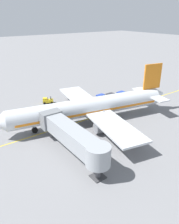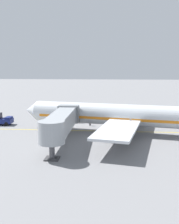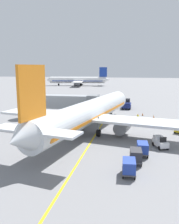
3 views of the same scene
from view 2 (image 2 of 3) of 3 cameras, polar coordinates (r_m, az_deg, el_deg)
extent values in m
plane|color=slate|center=(49.09, 6.06, -4.09)|extent=(400.00, 400.00, 0.00)
cube|color=gold|center=(49.09, 6.06, -4.09)|extent=(0.24, 80.00, 0.01)
cylinder|color=silver|center=(47.20, 6.67, -0.58)|extent=(10.05, 32.09, 3.70)
cube|color=orange|center=(47.28, 6.66, -1.13)|extent=(9.57, 29.59, 0.44)
cone|color=silver|center=(52.84, -12.03, 0.36)|extent=(4.03, 3.08, 3.63)
cube|color=black|center=(51.91, -10.30, 0.98)|extent=(2.94, 1.63, 0.60)
cube|color=silver|center=(47.16, 7.86, -1.41)|extent=(30.43, 11.12, 0.36)
cylinder|color=gray|center=(42.26, 5.61, -4.39)|extent=(2.60, 3.54, 2.00)
cylinder|color=gray|center=(52.86, 7.87, -1.60)|extent=(2.60, 3.54, 2.00)
cylinder|color=black|center=(50.80, -5.95, -2.99)|extent=(0.66, 1.17, 1.10)
cylinder|color=gray|center=(50.49, -5.98, -1.27)|extent=(0.24, 0.24, 2.00)
cylinder|color=black|center=(45.25, 8.61, -4.61)|extent=(0.66, 1.17, 1.10)
cylinder|color=gray|center=(44.90, 8.66, -2.69)|extent=(0.24, 0.24, 2.00)
cylinder|color=black|center=(49.69, 9.34, -3.35)|extent=(0.66, 1.17, 1.10)
cylinder|color=gray|center=(49.37, 9.39, -1.59)|extent=(0.24, 0.24, 2.00)
cube|color=#93999E|center=(40.67, -5.83, -1.91)|extent=(14.09, 2.80, 2.60)
cube|color=slate|center=(46.72, -4.42, -0.40)|extent=(2.00, 3.50, 2.99)
cylinder|color=#93999E|center=(33.95, -8.03, -4.27)|extent=(3.36, 3.36, 2.86)
cylinder|color=#4C4C51|center=(34.59, -7.94, -8.12)|extent=(0.70, 0.70, 2.19)
cube|color=#38383A|center=(34.91, -7.90, -9.70)|extent=(1.80, 1.80, 0.16)
cube|color=navy|center=(56.89, -18.14, -1.75)|extent=(2.20, 4.40, 0.90)
cube|color=navy|center=(56.19, -16.72, -1.16)|extent=(1.87, 1.10, 0.36)
cylinder|color=black|center=(57.29, -16.44, -2.05)|extent=(0.35, 0.80, 0.80)
cylinder|color=black|center=(55.59, -17.13, -2.43)|extent=(0.35, 0.80, 0.80)
cube|color=silver|center=(58.57, 12.20, -1.39)|extent=(2.05, 2.77, 0.70)
cube|color=silver|center=(58.14, 11.63, -0.88)|extent=(1.34, 1.36, 0.44)
cube|color=black|center=(58.79, 12.81, -0.71)|extent=(0.84, 0.46, 0.64)
cylinder|color=black|center=(58.40, 12.12, -0.77)|extent=(0.17, 0.27, 0.54)
cylinder|color=black|center=(57.76, 11.69, -1.88)|extent=(0.40, 0.59, 0.56)
cylinder|color=black|center=(58.69, 11.18, -1.68)|extent=(0.40, 0.59, 0.56)
cylinder|color=black|center=(58.61, 13.19, -1.77)|extent=(0.40, 0.59, 0.56)
cylinder|color=black|center=(59.53, 12.67, -1.58)|extent=(0.40, 0.59, 0.56)
cube|color=gold|center=(61.82, 4.09, -0.63)|extent=(2.20, 2.77, 0.70)
cube|color=gold|center=(62.04, 3.53, -0.05)|extent=(1.38, 1.40, 0.44)
cube|color=black|center=(61.39, 4.66, -0.07)|extent=(0.82, 0.52, 0.64)
cylinder|color=black|center=(61.76, 3.99, -0.02)|extent=(0.19, 0.27, 0.54)
cylinder|color=black|center=(61.82, 3.13, -0.95)|extent=(0.43, 0.59, 0.56)
cylinder|color=black|center=(62.75, 3.60, -0.79)|extent=(0.43, 0.59, 0.56)
cylinder|color=black|center=(61.02, 4.57, -1.10)|extent=(0.43, 0.59, 0.56)
cylinder|color=black|center=(61.96, 5.03, -0.95)|extent=(0.43, 0.59, 0.56)
cube|color=#4C4C51|center=(56.88, 15.84, -2.08)|extent=(1.43, 2.28, 0.12)
cube|color=#233D9E|center=(56.76, 15.87, -1.48)|extent=(1.36, 2.16, 1.10)
cylinder|color=#4C4C51|center=(56.53, 14.42, -2.10)|extent=(0.11, 0.70, 0.07)
cylinder|color=black|center=(56.20, 15.16, -2.44)|extent=(0.14, 0.37, 0.36)
cylinder|color=black|center=(57.25, 14.90, -2.21)|extent=(0.14, 0.37, 0.36)
cylinder|color=black|center=(56.61, 16.78, -2.43)|extent=(0.14, 0.37, 0.36)
cylinder|color=black|center=(57.66, 16.49, -2.20)|extent=(0.14, 0.37, 0.36)
cylinder|color=#4C4C51|center=(56.30, 17.14, -2.27)|extent=(0.11, 0.70, 0.07)
cylinder|color=black|center=(56.00, 17.90, -2.61)|extent=(0.14, 0.37, 0.36)
cylinder|color=black|center=(57.04, 17.58, -2.38)|extent=(0.14, 0.37, 0.36)
cylinder|color=#232328|center=(53.52, 0.22, -2.43)|extent=(0.15, 0.15, 0.85)
cylinder|color=#232328|center=(53.41, 0.04, -2.45)|extent=(0.15, 0.15, 0.85)
cube|color=yellow|center=(53.32, 0.13, -1.68)|extent=(0.43, 0.45, 0.60)
cylinder|color=yellow|center=(53.46, 0.35, -1.70)|extent=(0.21, 0.23, 0.57)
cylinder|color=yellow|center=(53.19, -0.10, -1.76)|extent=(0.21, 0.23, 0.57)
sphere|color=tan|center=(53.23, 0.13, -1.22)|extent=(0.22, 0.22, 0.22)
cube|color=red|center=(53.23, 0.13, -1.20)|extent=(0.23, 0.26, 0.10)
cylinder|color=#232328|center=(55.69, -2.05, -1.96)|extent=(0.15, 0.15, 0.85)
cylinder|color=#232328|center=(55.63, -2.25, -1.97)|extent=(0.15, 0.15, 0.85)
cube|color=yellow|center=(55.52, -2.16, -1.23)|extent=(0.38, 0.45, 0.60)
cylinder|color=yellow|center=(55.61, -1.91, -1.27)|extent=(0.18, 0.24, 0.57)
cylinder|color=yellow|center=(55.45, -2.40, -1.30)|extent=(0.18, 0.24, 0.57)
sphere|color=tan|center=(55.44, -2.16, -0.80)|extent=(0.22, 0.22, 0.22)
cube|color=red|center=(55.44, -2.16, -0.78)|extent=(0.19, 0.27, 0.10)
cube|color=black|center=(58.06, -9.08, -2.01)|extent=(0.36, 0.36, 0.04)
cone|color=orange|center=(58.00, -9.09, -1.72)|extent=(0.30, 0.30, 0.55)
cylinder|color=white|center=(57.99, -9.09, -1.69)|extent=(0.21, 0.21, 0.06)
cube|color=black|center=(59.74, -6.70, -1.62)|extent=(0.36, 0.36, 0.04)
cone|color=orange|center=(59.68, -6.70, -1.35)|extent=(0.30, 0.30, 0.55)
cylinder|color=white|center=(59.68, -6.70, -1.32)|extent=(0.21, 0.21, 0.06)
cube|color=black|center=(57.34, 0.08, -2.03)|extent=(0.36, 0.36, 0.04)
cone|color=orange|center=(57.28, 0.08, -1.74)|extent=(0.30, 0.30, 0.55)
cylinder|color=white|center=(57.28, 0.08, -1.71)|extent=(0.21, 0.21, 0.06)
camera|label=1|loc=(27.50, -56.83, 23.81)|focal=35.33mm
camera|label=3|loc=(66.60, 41.21, 6.27)|focal=39.06mm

